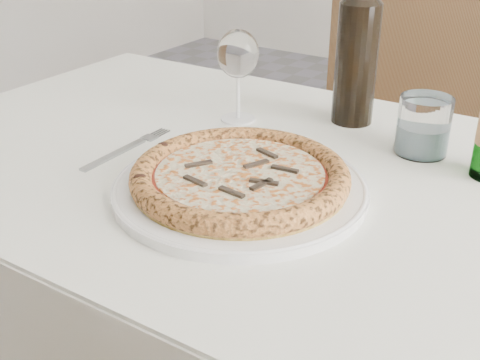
% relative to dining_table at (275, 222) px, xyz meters
% --- Properties ---
extents(dining_table, '(1.34, 0.81, 0.76)m').
position_rel_dining_table_xyz_m(dining_table, '(0.00, 0.00, 0.00)').
color(dining_table, brown).
rests_on(dining_table, floor).
extents(chair_far, '(0.49, 0.49, 0.93)m').
position_rel_dining_table_xyz_m(chair_far, '(-0.10, 0.78, -0.13)').
color(chair_far, brown).
rests_on(chair_far, floor).
extents(plate, '(0.36, 0.36, 0.02)m').
position_rel_dining_table_xyz_m(plate, '(0.00, -0.10, 0.11)').
color(plate, white).
rests_on(plate, dining_table).
extents(pizza, '(0.31, 0.31, 0.03)m').
position_rel_dining_table_xyz_m(pizza, '(-0.00, -0.10, 0.12)').
color(pizza, gold).
rests_on(pizza, plate).
extents(fork, '(0.02, 0.20, 0.00)m').
position_rel_dining_table_xyz_m(fork, '(-0.24, -0.08, 0.10)').
color(fork, '#93989D').
rests_on(fork, dining_table).
extents(wine_glass, '(0.07, 0.07, 0.17)m').
position_rel_dining_table_xyz_m(wine_glass, '(-0.16, 0.14, 0.22)').
color(wine_glass, white).
rests_on(wine_glass, dining_table).
extents(tumbler, '(0.08, 0.08, 0.09)m').
position_rel_dining_table_xyz_m(tumbler, '(0.16, 0.18, 0.14)').
color(tumbler, white).
rests_on(tumbler, dining_table).
extents(wine_bottle, '(0.07, 0.07, 0.30)m').
position_rel_dining_table_xyz_m(wine_bottle, '(0.01, 0.25, 0.23)').
color(wine_bottle, black).
rests_on(wine_bottle, dining_table).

